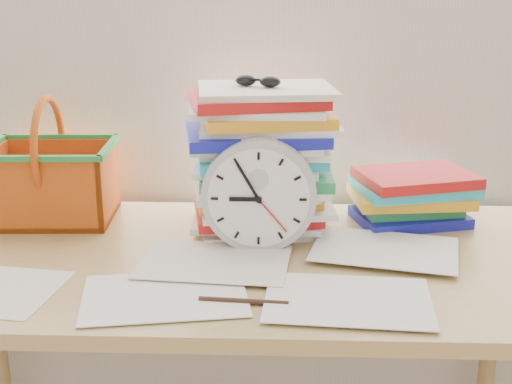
# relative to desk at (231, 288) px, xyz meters

# --- Properties ---
(desk) EXTENTS (1.40, 0.70, 0.75)m
(desk) POSITION_rel_desk_xyz_m (0.00, 0.00, 0.00)
(desk) COLOR tan
(desk) RESTS_ON ground
(paper_stack) EXTENTS (0.35, 0.30, 0.32)m
(paper_stack) POSITION_rel_desk_xyz_m (0.06, 0.18, 0.24)
(paper_stack) COLOR white
(paper_stack) RESTS_ON desk
(clock) EXTENTS (0.24, 0.05, 0.24)m
(clock) POSITION_rel_desk_xyz_m (0.06, 0.04, 0.19)
(clock) COLOR #B4B4B5
(clock) RESTS_ON desk
(sunglasses) EXTENTS (0.14, 0.13, 0.03)m
(sunglasses) POSITION_rel_desk_xyz_m (0.05, 0.18, 0.41)
(sunglasses) COLOR black
(sunglasses) RESTS_ON paper_stack
(book_stack) EXTENTS (0.32, 0.27, 0.12)m
(book_stack) POSITION_rel_desk_xyz_m (0.42, 0.23, 0.14)
(book_stack) COLOR white
(book_stack) RESTS_ON desk
(basket) EXTENTS (0.30, 0.24, 0.29)m
(basket) POSITION_rel_desk_xyz_m (-0.44, 0.22, 0.22)
(basket) COLOR orange
(basket) RESTS_ON desk
(pen) EXTENTS (0.16, 0.02, 0.01)m
(pen) POSITION_rel_desk_xyz_m (0.04, -0.23, 0.08)
(pen) COLOR black
(pen) RESTS_ON desk
(scattered_papers) EXTENTS (1.26, 0.42, 0.02)m
(scattered_papers) POSITION_rel_desk_xyz_m (0.00, 0.00, 0.08)
(scattered_papers) COLOR white
(scattered_papers) RESTS_ON desk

